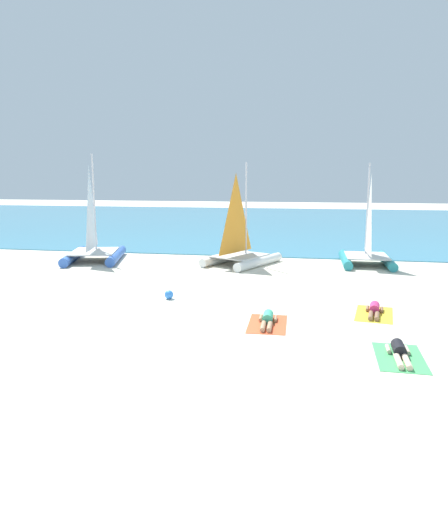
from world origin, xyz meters
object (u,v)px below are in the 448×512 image
at_px(towel_middle, 374,314).
at_px(sailboat_white, 240,250).
at_px(sunbather_right, 400,351).
at_px(sunbather_middle, 374,310).
at_px(beach_ball, 169,295).
at_px(sunbather_left, 268,319).
at_px(towel_right, 400,357).
at_px(towel_left, 267,324).
at_px(sailboat_teal, 367,250).
at_px(sailboat_blue, 94,245).

bearing_deg(towel_middle, sailboat_white, 124.98).
height_order(sailboat_white, sunbather_right, sailboat_white).
relative_size(sunbather_middle, beach_ball, 5.07).
xyz_separation_m(sunbather_left, sunbather_middle, (3.20, 1.62, 0.00)).
bearing_deg(towel_right, towel_middle, 92.32).
distance_m(towel_left, sunbather_right, 3.87).
bearing_deg(towel_left, sailboat_white, 103.29).
bearing_deg(beach_ball, towel_middle, -5.37).
bearing_deg(sailboat_white, sailboat_teal, 34.82).
xyz_separation_m(sailboat_teal, towel_middle, (-0.66, -8.76, -0.73)).
distance_m(sunbather_left, sunbather_middle, 3.59).
height_order(sailboat_blue, sunbather_left, sailboat_blue).
xyz_separation_m(towel_middle, sunbather_middle, (0.01, 0.07, 0.13)).
distance_m(sailboat_blue, sunbather_left, 13.20).
bearing_deg(sailboat_white, sunbather_middle, -29.76).
relative_size(sailboat_blue, sunbather_left, 3.45).
xyz_separation_m(sailboat_blue, sailboat_white, (7.49, 0.34, -0.07)).
height_order(towel_middle, sunbather_middle, sunbather_middle).
bearing_deg(sunbather_middle, sunbather_left, -144.72).
bearing_deg(sailboat_teal, sailboat_white, -170.72).
xyz_separation_m(sunbather_middle, towel_right, (0.14, -3.72, -0.13)).
height_order(sailboat_teal, sunbather_right, sailboat_teal).
height_order(sailboat_white, sunbather_left, sailboat_white).
xyz_separation_m(towel_left, sunbather_left, (-0.00, 0.07, 0.13)).
height_order(towel_left, sunbather_middle, sunbather_middle).
relative_size(towel_left, towel_middle, 1.00).
bearing_deg(beach_ball, sunbather_right, -31.09).
height_order(sailboat_white, towel_left, sailboat_white).
bearing_deg(towel_left, sailboat_teal, 69.64).
distance_m(sailboat_teal, sunbather_middle, 8.74).
bearing_deg(towel_right, sunbather_middle, 92.13).
distance_m(sailboat_white, sunbather_right, 12.60).
relative_size(sunbather_middle, sunbather_right, 1.00).
distance_m(sailboat_white, towel_middle, 9.44).
bearing_deg(sunbather_right, beach_ball, 150.16).
bearing_deg(sunbather_left, towel_right, -33.81).
distance_m(sailboat_blue, sailboat_white, 7.50).
height_order(sailboat_blue, towel_right, sailboat_blue).
bearing_deg(sailboat_teal, sunbather_left, -111.04).
height_order(sunbather_middle, towel_right, sunbather_middle).
xyz_separation_m(sailboat_teal, sunbather_right, (-0.52, -12.35, -0.60)).
bearing_deg(towel_middle, towel_right, -87.68).
bearing_deg(sailboat_white, sunbather_left, -51.65).
height_order(sailboat_blue, sailboat_white, sailboat_blue).
height_order(sailboat_white, sunbather_middle, sailboat_white).
xyz_separation_m(sailboat_teal, towel_left, (-3.85, -10.39, -0.73)).
height_order(sailboat_white, beach_ball, sailboat_white).
relative_size(towel_middle, sunbather_right, 1.22).
bearing_deg(sunbather_middle, beach_ball, -176.45).
distance_m(sunbather_left, sunbather_right, 3.91).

